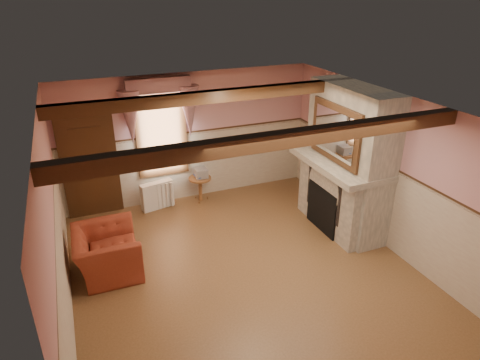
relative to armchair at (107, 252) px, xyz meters
name	(u,v)px	position (x,y,z in m)	size (l,w,h in m)	color
floor	(242,268)	(2.10, -0.77, -0.38)	(5.50, 6.00, 0.01)	brown
ceiling	(242,108)	(2.10, -0.77, 2.42)	(5.50, 6.00, 0.01)	silver
wall_back	(189,137)	(2.10, 2.23, 1.02)	(5.50, 0.02, 2.80)	#C98B91
wall_front	(359,321)	(2.10, -3.77, 1.02)	(5.50, 0.02, 2.80)	#C98B91
wall_left	(54,229)	(-0.65, -0.77, 1.02)	(0.02, 6.00, 2.80)	#C98B91
wall_right	(383,169)	(4.85, -0.77, 1.02)	(0.02, 6.00, 2.80)	#C98B91
wainscot	(242,230)	(2.10, -0.77, 0.37)	(5.50, 6.00, 1.50)	beige
chair_rail	(242,189)	(2.10, -0.77, 1.12)	(5.50, 6.00, 0.08)	black
firebox	(325,208)	(4.10, -0.17, 0.07)	(0.20, 0.95, 0.90)	black
armchair	(107,252)	(0.00, 0.00, 0.00)	(1.17, 1.02, 0.76)	maroon
side_table	(200,189)	(2.22, 1.93, -0.10)	(0.50, 0.50, 0.55)	brown
book_stack	(201,172)	(2.25, 1.97, 0.27)	(0.26, 0.32, 0.20)	#B7AD8C
radiator	(157,195)	(1.26, 1.93, -0.08)	(0.70, 0.18, 0.60)	white
bowl	(346,161)	(4.35, -0.34, 1.08)	(0.31, 0.31, 0.08)	brown
mantel_clock	(319,142)	(4.35, 0.60, 1.14)	(0.14, 0.24, 0.20)	black
oil_lamp	(327,145)	(4.35, 0.31, 1.18)	(0.11, 0.11, 0.28)	gold
candle_red	(366,171)	(4.35, -0.91, 1.12)	(0.06, 0.06, 0.16)	maroon
jar_yellow	(346,160)	(4.35, -0.34, 1.10)	(0.06, 0.06, 0.12)	yellow
fireplace	(348,160)	(4.53, -0.17, 1.02)	(0.85, 2.00, 2.80)	gray
mantel	(340,163)	(4.35, -0.17, 0.98)	(1.05, 2.05, 0.12)	gray
overmantel_mirror	(335,133)	(4.16, -0.17, 1.59)	(0.06, 1.44, 1.04)	silver
door	(90,168)	(0.00, 2.17, 0.67)	(1.10, 0.10, 2.10)	black
window	(161,130)	(1.50, 2.20, 1.27)	(1.06, 0.08, 2.02)	white
window_drapes	(160,103)	(1.50, 2.11, 1.87)	(1.30, 0.14, 1.40)	gray
ceiling_beam_front	(280,140)	(2.10, -1.97, 2.32)	(5.50, 0.18, 0.20)	black
ceiling_beam_back	(215,96)	(2.10, 0.43, 2.32)	(5.50, 0.18, 0.20)	black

